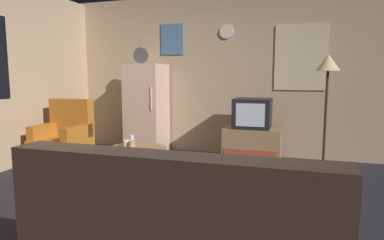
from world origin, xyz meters
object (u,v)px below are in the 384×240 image
(mug_ceramic_white, at_px, (126,144))
(wine_glass, at_px, (132,141))
(mug_ceramic_tan, at_px, (132,145))
(fridge, at_px, (147,109))
(crt_tv, at_px, (252,113))
(coffee_table, at_px, (137,166))
(armchair, at_px, (64,142))
(standing_lamp, at_px, (328,72))
(tv_stand, at_px, (252,145))

(mug_ceramic_white, bearing_deg, wine_glass, 33.54)
(mug_ceramic_tan, bearing_deg, mug_ceramic_white, 159.41)
(fridge, bearing_deg, crt_tv, -4.73)
(coffee_table, height_order, armchair, armchair)
(standing_lamp, bearing_deg, coffee_table, -148.83)
(fridge, height_order, tv_stand, fridge)
(standing_lamp, xyz_separation_m, mug_ceramic_white, (-2.31, -1.33, -0.87))
(fridge, bearing_deg, wine_glass, -70.97)
(fridge, distance_m, wine_glass, 1.69)
(mug_ceramic_white, relative_size, mug_ceramic_tan, 1.00)
(tv_stand, relative_size, crt_tv, 1.56)
(crt_tv, xyz_separation_m, wine_glass, (-1.26, -1.43, -0.23))
(wine_glass, relative_size, mug_ceramic_white, 1.67)
(mug_ceramic_white, distance_m, armchair, 1.42)
(coffee_table, distance_m, mug_ceramic_tan, 0.27)
(crt_tv, distance_m, mug_ceramic_white, 1.99)
(fridge, relative_size, mug_ceramic_white, 19.67)
(mug_ceramic_white, bearing_deg, crt_tv, 48.33)
(fridge, xyz_separation_m, mug_ceramic_tan, (0.58, -1.65, -0.26))
(mug_ceramic_tan, bearing_deg, wine_glass, 118.74)
(crt_tv, height_order, mug_ceramic_white, crt_tv)
(fridge, height_order, crt_tv, fridge)
(standing_lamp, distance_m, coffee_table, 2.80)
(tv_stand, bearing_deg, armchair, -159.93)
(wine_glass, bearing_deg, crt_tv, 48.82)
(wine_glass, xyz_separation_m, mug_ceramic_white, (-0.05, -0.04, -0.03))
(crt_tv, height_order, armchair, crt_tv)
(crt_tv, xyz_separation_m, mug_ceramic_tan, (-1.22, -1.50, -0.26))
(tv_stand, relative_size, mug_ceramic_white, 9.33)
(coffee_table, distance_m, wine_glass, 0.31)
(wine_glass, bearing_deg, coffee_table, -20.78)
(crt_tv, distance_m, mug_ceramic_tan, 1.95)
(fridge, xyz_separation_m, armchair, (-0.82, -1.11, -0.42))
(mug_ceramic_tan, xyz_separation_m, armchair, (-1.41, 0.54, -0.15))
(armchair, bearing_deg, fridge, 53.51)
(tv_stand, bearing_deg, mug_ceramic_tan, -129.20)
(tv_stand, distance_m, crt_tv, 0.49)
(crt_tv, xyz_separation_m, standing_lamp, (1.01, -0.14, 0.61))
(tv_stand, xyz_separation_m, mug_ceramic_white, (-1.32, -1.47, 0.23))
(coffee_table, xyz_separation_m, armchair, (-1.44, 0.50, 0.11))
(crt_tv, bearing_deg, standing_lamp, -7.94)
(mug_ceramic_white, height_order, mug_ceramic_tan, same)
(coffee_table, height_order, mug_ceramic_tan, mug_ceramic_tan)
(tv_stand, height_order, coffee_table, tv_stand)
(coffee_table, height_order, mug_ceramic_white, mug_ceramic_white)
(standing_lamp, xyz_separation_m, armchair, (-3.63, -0.82, -1.02))
(fridge, xyz_separation_m, coffee_table, (0.62, -1.61, -0.53))
(fridge, xyz_separation_m, mug_ceramic_white, (0.49, -1.62, -0.26))
(crt_tv, xyz_separation_m, armchair, (-2.62, -0.96, -0.41))
(standing_lamp, xyz_separation_m, wine_glass, (-2.26, -1.29, -0.84))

